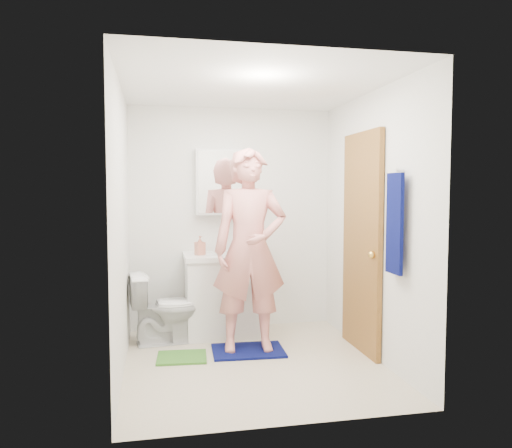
{
  "coord_description": "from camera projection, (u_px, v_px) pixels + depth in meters",
  "views": [
    {
      "loc": [
        -0.82,
        -4.21,
        1.52
      ],
      "look_at": [
        0.08,
        0.25,
        1.2
      ],
      "focal_mm": 35.0,
      "sensor_mm": 36.0,
      "label": 1
    }
  ],
  "objects": [
    {
      "name": "towel_hook",
      "position": [
        400.0,
        170.0,
        3.92
      ],
      "size": [
        0.06,
        0.02,
        0.02
      ],
      "primitive_type": "cylinder",
      "rotation": [
        0.0,
        1.57,
        0.0
      ],
      "color": "silver",
      "rests_on": "wall_right"
    },
    {
      "name": "toilet",
      "position": [
        166.0,
        308.0,
        4.93
      ],
      "size": [
        0.73,
        0.47,
        0.7
      ],
      "primitive_type": "imported",
      "rotation": [
        0.0,
        0.0,
        1.69
      ],
      "color": "white",
      "rests_on": "floor"
    },
    {
      "name": "wall_front",
      "position": [
        290.0,
        240.0,
        3.11
      ],
      "size": [
        2.2,
        0.02,
        2.4
      ],
      "primitive_type": "cube",
      "color": "silver",
      "rests_on": "ground"
    },
    {
      "name": "man",
      "position": [
        250.0,
        250.0,
        4.62
      ],
      "size": [
        0.71,
        0.49,
        1.88
      ],
      "primitive_type": "imported",
      "rotation": [
        0.0,
        0.0,
        -0.06
      ],
      "color": "#E2887F",
      "rests_on": "bath_mat"
    },
    {
      "name": "sink_basin",
      "position": [
        222.0,
        255.0,
        5.19
      ],
      "size": [
        0.4,
        0.4,
        0.03
      ],
      "primitive_type": "cylinder",
      "color": "white",
      "rests_on": "countertop"
    },
    {
      "name": "wall_back",
      "position": [
        232.0,
        219.0,
        5.48
      ],
      "size": [
        2.2,
        0.02,
        2.4
      ],
      "primitive_type": "cube",
      "color": "silver",
      "rests_on": "ground"
    },
    {
      "name": "door_knob",
      "position": [
        372.0,
        255.0,
        4.35
      ],
      "size": [
        0.07,
        0.07,
        0.07
      ],
      "primitive_type": "sphere",
      "color": "gold",
      "rests_on": "door"
    },
    {
      "name": "green_rug",
      "position": [
        182.0,
        357.0,
        4.49
      ],
      "size": [
        0.47,
        0.4,
        0.02
      ],
      "primitive_type": "cube",
      "rotation": [
        0.0,
        0.0,
        -0.07
      ],
      "color": "#41822B",
      "rests_on": "floor"
    },
    {
      "name": "medicine_cabinet",
      "position": [
        219.0,
        182.0,
        5.36
      ],
      "size": [
        0.5,
        0.12,
        0.7
      ],
      "primitive_type": "cube",
      "color": "white",
      "rests_on": "wall_back"
    },
    {
      "name": "countertop",
      "position": [
        222.0,
        256.0,
        5.19
      ],
      "size": [
        0.79,
        0.59,
        0.05
      ],
      "primitive_type": "cube",
      "color": "white",
      "rests_on": "vanity_cabinet"
    },
    {
      "name": "wall_right",
      "position": [
        373.0,
        225.0,
        4.52
      ],
      "size": [
        0.02,
        2.4,
        2.4
      ],
      "primitive_type": "cube",
      "color": "silver",
      "rests_on": "ground"
    },
    {
      "name": "wall_left",
      "position": [
        120.0,
        228.0,
        4.08
      ],
      "size": [
        0.02,
        2.4,
        2.4
      ],
      "primitive_type": "cube",
      "color": "silver",
      "rests_on": "ground"
    },
    {
      "name": "soap_dispenser",
      "position": [
        200.0,
        245.0,
        5.1
      ],
      "size": [
        0.12,
        0.12,
        0.2
      ],
      "primitive_type": "imported",
      "rotation": [
        0.0,
        0.0,
        0.4
      ],
      "color": "#D17961",
      "rests_on": "countertop"
    },
    {
      "name": "mirror_panel",
      "position": [
        220.0,
        182.0,
        5.3
      ],
      "size": [
        0.46,
        0.01,
        0.66
      ],
      "primitive_type": "cube",
      "color": "white",
      "rests_on": "wall_back"
    },
    {
      "name": "ceiling",
      "position": [
        253.0,
        84.0,
        4.22
      ],
      "size": [
        2.2,
        2.4,
        0.02
      ],
      "primitive_type": "cube",
      "color": "white",
      "rests_on": "ground"
    },
    {
      "name": "bath_mat",
      "position": [
        248.0,
        351.0,
        4.67
      ],
      "size": [
        0.69,
        0.51,
        0.02
      ],
      "primitive_type": "cube",
      "rotation": [
        0.0,
        0.0,
        -0.05
      ],
      "color": "#080E50",
      "rests_on": "floor"
    },
    {
      "name": "vanity_cabinet",
      "position": [
        222.0,
        297.0,
        5.22
      ],
      "size": [
        0.75,
        0.55,
        0.8
      ],
      "primitive_type": "cube",
      "color": "white",
      "rests_on": "floor"
    },
    {
      "name": "door",
      "position": [
        362.0,
        242.0,
        4.67
      ],
      "size": [
        0.05,
        0.8,
        2.05
      ],
      "primitive_type": "cube",
      "color": "#9D672B",
      "rests_on": "ground"
    },
    {
      "name": "faucet",
      "position": [
        220.0,
        246.0,
        5.36
      ],
      "size": [
        0.03,
        0.03,
        0.12
      ],
      "primitive_type": "cylinder",
      "color": "silver",
      "rests_on": "countertop"
    },
    {
      "name": "floor",
      "position": [
        253.0,
        364.0,
        4.38
      ],
      "size": [
        2.2,
        2.4,
        0.02
      ],
      "primitive_type": "cube",
      "color": "beige",
      "rests_on": "ground"
    },
    {
      "name": "towel",
      "position": [
        395.0,
        224.0,
        3.94
      ],
      "size": [
        0.03,
        0.24,
        0.8
      ],
      "primitive_type": "cube",
      "color": "#080E50",
      "rests_on": "wall_right"
    },
    {
      "name": "toothbrush_cup",
      "position": [
        249.0,
        247.0,
        5.35
      ],
      "size": [
        0.13,
        0.13,
        0.1
      ],
      "primitive_type": "imported",
      "rotation": [
        0.0,
        0.0,
        -0.03
      ],
      "color": "#7A3B83",
      "rests_on": "countertop"
    }
  ]
}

